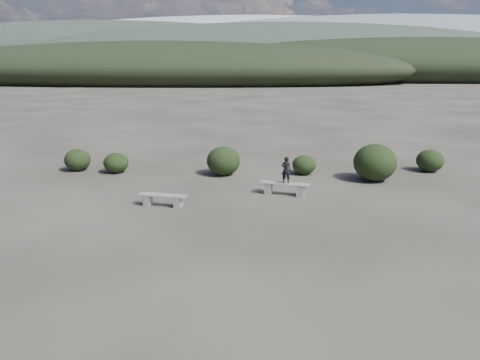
{
  "coord_description": "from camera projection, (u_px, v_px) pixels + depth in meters",
  "views": [
    {
      "loc": [
        1.31,
        -10.81,
        4.8
      ],
      "look_at": [
        0.22,
        3.5,
        1.1
      ],
      "focal_mm": 35.0,
      "sensor_mm": 36.0,
      "label": 1
    }
  ],
  "objects": [
    {
      "name": "ground",
      "position": [
        221.0,
        257.0,
        11.74
      ],
      "size": [
        1200.0,
        1200.0,
        0.0
      ],
      "primitive_type": "plane",
      "color": "#2C2922",
      "rests_on": "ground"
    },
    {
      "name": "mountain_ridges",
      "position": [
        265.0,
        51.0,
        336.99
      ],
      "size": [
        500.0,
        400.0,
        56.0
      ],
      "color": "black",
      "rests_on": "ground"
    },
    {
      "name": "shrub_f",
      "position": [
        77.0,
        160.0,
        20.79
      ],
      "size": [
        1.15,
        1.15,
        0.97
      ],
      "primitive_type": "ellipsoid",
      "color": "black",
      "rests_on": "ground"
    },
    {
      "name": "shrub_d",
      "position": [
        375.0,
        162.0,
        18.97
      ],
      "size": [
        1.73,
        1.73,
        1.51
      ],
      "primitive_type": "ellipsoid",
      "color": "black",
      "rests_on": "ground"
    },
    {
      "name": "shrub_b",
      "position": [
        223.0,
        161.0,
        19.94
      ],
      "size": [
        1.43,
        1.43,
        1.23
      ],
      "primitive_type": "ellipsoid",
      "color": "black",
      "rests_on": "ground"
    },
    {
      "name": "seated_person",
      "position": [
        286.0,
        170.0,
        16.88
      ],
      "size": [
        0.39,
        0.3,
        0.98
      ],
      "primitive_type": "imported",
      "rotation": [
        0.0,
        0.0,
        2.95
      ],
      "color": "black",
      "rests_on": "bench_right"
    },
    {
      "name": "bench_left",
      "position": [
        163.0,
        199.0,
        15.73
      ],
      "size": [
        1.68,
        0.6,
        0.41
      ],
      "rotation": [
        0.0,
        0.0,
        -0.16
      ],
      "color": "slate",
      "rests_on": "ground"
    },
    {
      "name": "bench_right",
      "position": [
        284.0,
        188.0,
        17.06
      ],
      "size": [
        1.85,
        0.77,
        0.45
      ],
      "rotation": [
        0.0,
        0.0,
        -0.23
      ],
      "color": "slate",
      "rests_on": "ground"
    },
    {
      "name": "shrub_a",
      "position": [
        116.0,
        163.0,
        20.38
      ],
      "size": [
        1.08,
        1.08,
        0.88
      ],
      "primitive_type": "ellipsoid",
      "color": "black",
      "rests_on": "ground"
    },
    {
      "name": "shrub_c",
      "position": [
        304.0,
        165.0,
        20.12
      ],
      "size": [
        1.02,
        1.02,
        0.82
      ],
      "primitive_type": "ellipsoid",
      "color": "black",
      "rests_on": "ground"
    },
    {
      "name": "shrub_e",
      "position": [
        430.0,
        161.0,
        20.6
      ],
      "size": [
        1.18,
        1.18,
        0.98
      ],
      "primitive_type": "ellipsoid",
      "color": "black",
      "rests_on": "ground"
    }
  ]
}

